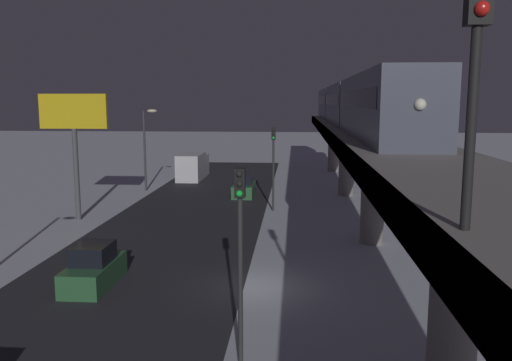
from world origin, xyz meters
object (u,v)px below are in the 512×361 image
object	(u,v)px
rail_signal	(476,52)
subway_train	(348,103)
commercial_billboard	(74,124)
traffic_light_near	(240,239)
sedan_green_2	(94,269)
sedan_green	(244,187)
traffic_light_mid	(273,157)
box_truck	(193,166)

from	to	relation	value
rail_signal	subway_train	bearing A→B (deg)	-92.81
subway_train	commercial_billboard	size ratio (longest dim) A/B	6.23
traffic_light_near	sedan_green_2	bearing A→B (deg)	-42.37
sedan_green	traffic_light_mid	bearing A→B (deg)	-65.33
sedan_green	sedan_green_2	bearing A→B (deg)	-101.10
rail_signal	commercial_billboard	bearing A→B (deg)	-56.44
sedan_green_2	traffic_light_mid	size ratio (longest dim) A/B	0.63
commercial_billboard	sedan_green	bearing A→B (deg)	-136.24
subway_train	traffic_light_mid	xyz separation A→B (m)	(6.27, 8.07, -4.00)
traffic_light_near	rail_signal	bearing A→B (deg)	120.43
rail_signal	traffic_light_near	xyz separation A→B (m)	(4.34, -7.38, -4.94)
rail_signal	commercial_billboard	xyz separation A→B (m)	(18.09, -27.27, -2.31)
rail_signal	box_truck	world-z (taller)	rail_signal
subway_train	commercial_billboard	world-z (taller)	subway_train
subway_train	sedan_green_2	size ratio (longest dim) A/B	13.74
sedan_green_2	box_truck	distance (m)	33.60
sedan_green_2	traffic_light_mid	world-z (taller)	traffic_light_mid
rail_signal	sedan_green_2	distance (m)	20.30
traffic_light_near	subway_train	bearing A→B (deg)	-101.08
box_truck	traffic_light_near	size ratio (longest dim) A/B	1.16
rail_signal	sedan_green_2	xyz separation A→B (m)	(11.84, -14.22, -8.34)
traffic_light_near	commercial_billboard	bearing A→B (deg)	-55.33
rail_signal	traffic_light_mid	distance (m)	32.03
commercial_billboard	sedan_green_2	bearing A→B (deg)	115.62
subway_train	traffic_light_mid	distance (m)	10.97
rail_signal	traffic_light_near	world-z (taller)	rail_signal
rail_signal	box_truck	size ratio (longest dim) A/B	0.54
sedan_green	traffic_light_near	bearing A→B (deg)	-84.53
subway_train	box_truck	distance (m)	19.11
rail_signal	sedan_green_2	world-z (taller)	rail_signal
rail_signal	commercial_billboard	distance (m)	32.80
subway_train	box_truck	bearing A→B (deg)	-27.88
box_truck	traffic_light_near	bearing A→B (deg)	103.24
box_truck	commercial_billboard	bearing A→B (deg)	78.27
box_truck	sedan_green_2	bearing A→B (deg)	93.41
rail_signal	box_truck	xyz separation A→B (m)	(13.84, -47.76, -7.79)
box_truck	traffic_light_near	distance (m)	41.58
subway_train	rail_signal	distance (m)	39.47
sedan_green	traffic_light_near	world-z (taller)	traffic_light_near
sedan_green_2	sedan_green	bearing A→B (deg)	-101.10
subway_train	commercial_billboard	distance (m)	23.46
sedan_green	box_truck	xyz separation A→B (m)	(6.60, -10.10, 0.55)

